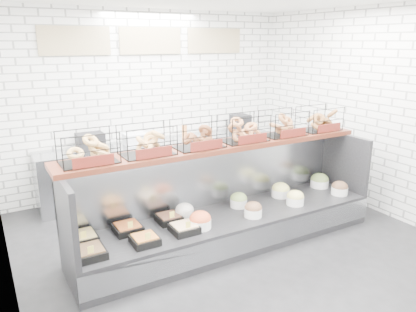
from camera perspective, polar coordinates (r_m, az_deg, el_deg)
ground at (r=5.12m, az=4.94°, el=-13.36°), size 5.50×5.50×0.00m
room_shell at (r=5.00m, az=1.51°, el=10.83°), size 5.02×5.51×3.01m
display_case at (r=5.23m, az=2.84°, el=-8.65°), size 4.00×0.90×1.20m
bagel_shelf at (r=5.03m, az=1.96°, el=3.13°), size 4.10×0.50×0.40m
prep_counter at (r=6.91m, az=-6.48°, el=-1.29°), size 4.00×0.60×1.20m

